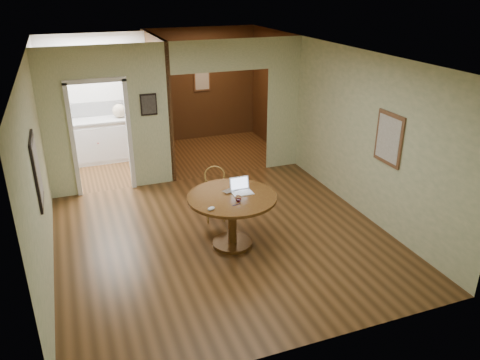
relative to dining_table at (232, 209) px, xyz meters
name	(u,v)px	position (x,y,z in m)	size (l,w,h in m)	color
floor	(224,239)	(-0.06, 0.20, -0.61)	(5.00, 5.00, 0.00)	#442B13
room_shell	(151,112)	(-0.53, 3.30, 0.68)	(5.20, 7.50, 5.00)	white
dining_table	(232,209)	(0.00, 0.00, 0.00)	(1.31, 1.31, 0.82)	brown
chair	(215,190)	(0.04, 0.95, -0.10)	(0.47, 0.47, 0.90)	#B08B3E
open_laptop	(241,188)	(0.17, 0.09, 0.27)	(0.30, 0.26, 0.21)	silver
closed_laptop	(234,191)	(0.08, 0.12, 0.22)	(0.31, 0.20, 0.02)	#A6A5AA
mouse	(211,208)	(-0.42, -0.33, 0.24)	(0.12, 0.06, 0.05)	silver
wine_glass	(238,198)	(0.02, -0.21, 0.26)	(0.09, 0.09, 0.10)	white
pen	(236,205)	(-0.04, -0.30, 0.22)	(0.01, 0.01, 0.13)	navy
kitchen_cabinet	(104,140)	(-1.41, 4.40, -0.13)	(2.06, 0.60, 0.94)	white
grocery_bag	(119,111)	(-1.02, 4.40, 0.48)	(0.29, 0.25, 0.29)	#CBB094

